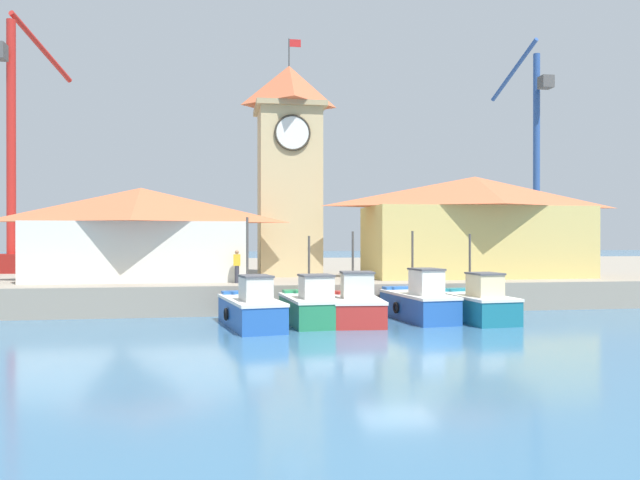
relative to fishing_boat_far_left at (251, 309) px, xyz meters
name	(u,v)px	position (x,y,z in m)	size (l,w,h in m)	color
ground_plane	(396,344)	(4.66, -4.86, -0.74)	(300.00, 300.00, 0.00)	#386689
quay_wharf	(297,275)	(4.66, 23.61, -0.04)	(120.00, 40.00, 1.39)	gray
fishing_boat_far_left	(251,309)	(0.00, 0.00, 0.00)	(2.69, 5.36, 4.46)	#2356A8
fishing_boat_left_outer	(312,306)	(2.58, 0.58, -0.01)	(2.45, 4.61, 3.69)	#237A4C
fishing_boat_left_inner	(355,306)	(4.37, 0.41, 0.00)	(2.38, 4.32, 3.88)	#AD2823
fishing_boat_mid_left	(419,302)	(7.39, 1.08, 0.04)	(2.36, 5.05, 3.92)	#2356A8
fishing_boat_center	(477,304)	(9.74, 0.31, -0.01)	(2.31, 4.66, 3.78)	#196B7F
clock_tower	(289,165)	(2.75, 11.31, 7.15)	(4.02, 4.02, 13.98)	tan
warehouse_left	(141,233)	(-5.38, 8.52, 3.14)	(11.21, 5.55, 4.85)	silver
warehouse_right	(475,226)	(13.07, 8.35, 3.57)	(12.60, 5.53, 5.70)	tan
port_crane_near	(13,175)	(-14.26, 16.74, 6.84)	(3.29, 8.03, 16.61)	maroon
port_crane_far	(535,182)	(24.82, 23.54, 7.60)	(2.12, 8.30, 19.01)	navy
dock_worker_near_tower	(237,266)	(-0.44, 5.49, 1.50)	(0.34, 0.22, 1.62)	#33333D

